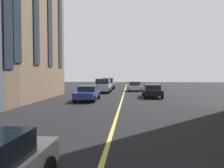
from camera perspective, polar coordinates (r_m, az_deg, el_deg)
name	(u,v)px	position (r m, az deg, el deg)	size (l,w,h in m)	color
lane_centre_line	(118,112)	(14.11, 1.58, -7.39)	(80.00, 0.16, 0.01)	#D8C64C
car_grey_trailing	(108,83)	(36.57, -1.04, 0.15)	(4.70, 2.14, 1.88)	slate
car_blue_near	(88,93)	(20.50, -6.42, -2.38)	(4.40, 1.95, 1.37)	navy
car_silver_far	(135,86)	(32.48, 5.93, -0.62)	(3.90, 1.89, 1.40)	#B7BABF
car_silver_oncoming	(103,85)	(29.59, -2.34, -0.38)	(4.70, 2.14, 1.88)	#B7BABF
car_black_parked_b	(152,91)	(23.68, 10.46, -1.76)	(4.40, 1.95, 1.37)	black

